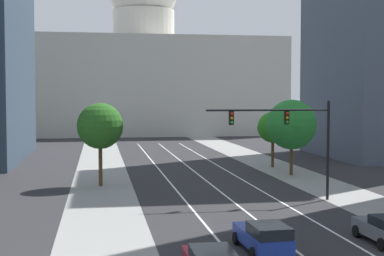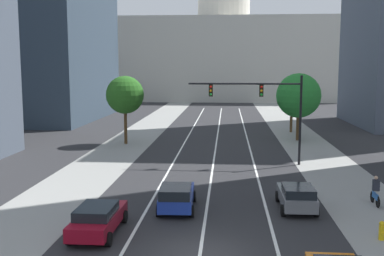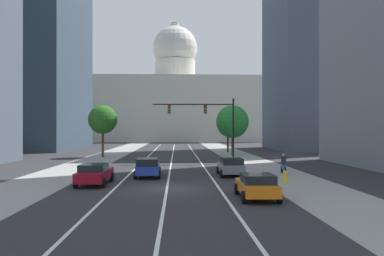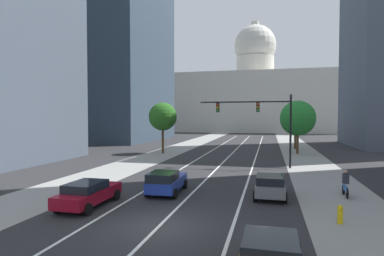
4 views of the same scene
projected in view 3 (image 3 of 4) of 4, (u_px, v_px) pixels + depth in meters
name	position (u px, v px, depth m)	size (l,w,h in m)	color
ground_plane	(173.00, 152.00, 64.74)	(400.00, 400.00, 0.00)	#2B2B2D
sidewalk_left	(112.00, 154.00, 59.39)	(5.10, 130.00, 0.01)	gray
sidewalk_right	(233.00, 154.00, 60.10)	(5.10, 130.00, 0.01)	gray
lane_stripe_left	(146.00, 159.00, 49.63)	(0.16, 90.00, 0.01)	white
lane_stripe_center	(172.00, 159.00, 49.75)	(0.16, 90.00, 0.01)	white
lane_stripe_right	(198.00, 159.00, 49.88)	(0.16, 90.00, 0.01)	white
office_tower_far_left	(28.00, 42.00, 74.18)	(19.29, 27.02, 40.66)	#334251
office_tower_far_right	(317.00, 42.00, 71.85)	(16.78, 19.66, 39.66)	#4C5666
capitol_building	(175.00, 104.00, 123.25)	(53.94, 29.16, 37.29)	beige
car_gray	(231.00, 166.00, 31.63)	(1.98, 4.05, 1.48)	slate
car_orange	(257.00, 185.00, 21.30)	(2.09, 4.09, 1.38)	orange
car_blue	(148.00, 167.00, 30.81)	(2.13, 4.37, 1.55)	#1E389E
car_crimson	(95.00, 173.00, 26.74)	(2.05, 4.63, 1.43)	maroon
traffic_signal_mast	(208.00, 117.00, 43.78)	(9.12, 0.39, 7.24)	black
fire_hydrant	(285.00, 177.00, 27.41)	(0.26, 0.35, 0.91)	yellow
cyclist	(284.00, 164.00, 33.04)	(0.36, 1.70, 1.72)	black
street_tree_mid_right	(232.00, 122.00, 56.69)	(4.76, 4.76, 7.25)	#51381E
street_tree_near_right	(228.00, 126.00, 63.09)	(3.30, 3.30, 5.92)	#51381E
street_tree_mid_left	(103.00, 120.00, 52.40)	(3.87, 3.87, 7.01)	#51381E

